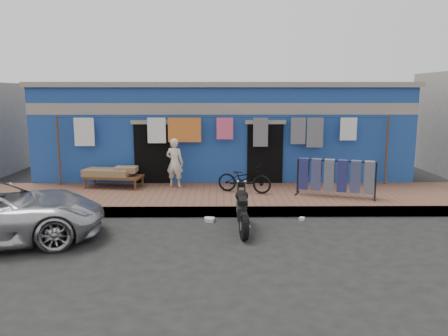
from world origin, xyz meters
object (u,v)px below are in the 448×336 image
seated_person (175,163)px  bicycle (244,175)px  jeans_rack (336,177)px  motorcycle (242,209)px  charpoy (114,177)px

seated_person → bicycle: seated_person is taller
seated_person → jeans_rack: 4.68m
bicycle → motorcycle: bicycle is taller
bicycle → jeans_rack: bearing=-82.9°
bicycle → motorcycle: bearing=-165.8°
motorcycle → charpoy: motorcycle is taller
seated_person → charpoy: 1.87m
motorcycle → charpoy: 5.03m
bicycle → charpoy: 3.94m
charpoy → bicycle: bearing=-11.0°
charpoy → jeans_rack: bearing=-11.1°
seated_person → motorcycle: seated_person is taller
bicycle → jeans_rack: 2.50m
seated_person → jeans_rack: bearing=179.8°
jeans_rack → bicycle: bearing=168.8°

